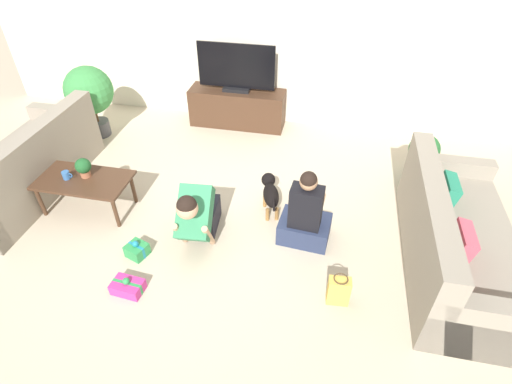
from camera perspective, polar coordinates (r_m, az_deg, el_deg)
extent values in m
plane|color=beige|center=(4.41, -6.00, -5.33)|extent=(16.00, 16.00, 0.00)
cube|color=silver|center=(6.00, 0.82, 21.62)|extent=(8.40, 0.06, 2.60)
cube|color=gray|center=(5.56, -30.33, 2.23)|extent=(0.91, 2.09, 0.45)
cube|color=gray|center=(5.13, -28.83, 5.72)|extent=(0.20, 2.09, 0.42)
cube|color=gray|center=(6.13, -25.46, 8.19)|extent=(0.91, 0.16, 0.63)
cube|color=red|center=(5.51, -28.25, 7.40)|extent=(0.18, 0.34, 0.32)
cube|color=#EACC4C|center=(5.07, -32.64, 3.11)|extent=(0.18, 0.34, 0.32)
cube|color=gray|center=(4.34, 26.77, -7.15)|extent=(0.91, 2.09, 0.45)
cube|color=gray|center=(3.97, 23.68, -2.25)|extent=(0.20, 2.09, 0.42)
cube|color=gray|center=(3.67, 29.73, -16.74)|extent=(0.91, 0.16, 0.63)
cube|color=gray|center=(5.01, 25.26, 1.34)|extent=(0.91, 0.16, 0.63)
cube|color=#E5566B|center=(3.80, 27.07, -6.70)|extent=(0.18, 0.34, 0.32)
cube|color=#288E6B|center=(4.33, 25.50, -0.12)|extent=(0.18, 0.34, 0.32)
cube|color=#472D1E|center=(4.80, -23.51, 1.59)|extent=(1.03, 0.55, 0.03)
cylinder|color=#472D1E|center=(5.05, -28.43, -1.18)|extent=(0.04, 0.04, 0.39)
cylinder|color=#472D1E|center=(4.55, -19.42, -2.77)|extent=(0.04, 0.04, 0.39)
cylinder|color=#472D1E|center=(5.30, -25.90, 1.69)|extent=(0.04, 0.04, 0.39)
cylinder|color=#472D1E|center=(4.83, -17.14, 0.48)|extent=(0.04, 0.04, 0.39)
cube|color=#472D1E|center=(6.18, -2.67, 11.92)|extent=(1.42, 0.42, 0.56)
cube|color=black|center=(6.05, -2.75, 14.50)|extent=(0.39, 0.20, 0.05)
cube|color=black|center=(5.92, -2.86, 17.54)|extent=(1.12, 0.03, 0.64)
cylinder|color=#336B84|center=(5.42, 21.98, 2.45)|extent=(0.29, 0.29, 0.19)
cylinder|color=brown|center=(5.34, 22.35, 3.74)|extent=(0.05, 0.05, 0.11)
sphere|color=#286B33|center=(5.24, 22.90, 5.63)|extent=(0.37, 0.37, 0.37)
cylinder|color=#4C4C51|center=(6.41, -21.50, 8.53)|extent=(0.32, 0.32, 0.22)
cylinder|color=brown|center=(6.32, -21.94, 10.17)|extent=(0.06, 0.06, 0.20)
sphere|color=#3D8E47|center=(6.17, -22.79, 13.26)|extent=(0.66, 0.66, 0.66)
cube|color=#23232D|center=(4.37, -7.42, -3.41)|extent=(0.33, 0.46, 0.28)
cube|color=#338456|center=(3.95, -8.73, -2.96)|extent=(0.37, 0.56, 0.50)
sphere|color=tan|center=(3.65, -9.82, -2.32)|extent=(0.20, 0.20, 0.20)
sphere|color=black|center=(3.63, -9.88, -1.90)|extent=(0.19, 0.19, 0.19)
cylinder|color=tan|center=(4.05, -10.77, -5.84)|extent=(0.09, 0.30, 0.45)
cylinder|color=tan|center=(3.98, -6.77, -6.23)|extent=(0.09, 0.30, 0.45)
cube|color=#283351|center=(4.25, 6.93, -5.23)|extent=(0.55, 0.44, 0.24)
cube|color=black|center=(3.97, 7.14, -2.16)|extent=(0.34, 0.23, 0.46)
sphere|color=tan|center=(3.79, 7.53, 1.48)|extent=(0.18, 0.18, 0.18)
sphere|color=black|center=(3.76, 7.54, 1.77)|extent=(0.16, 0.16, 0.16)
cylinder|color=tan|center=(4.16, 9.33, -1.44)|extent=(0.08, 0.26, 0.06)
cylinder|color=tan|center=(4.19, 5.89, -0.81)|extent=(0.08, 0.26, 0.06)
ellipsoid|color=black|center=(4.43, 2.16, -0.48)|extent=(0.28, 0.41, 0.19)
sphere|color=black|center=(4.58, 1.79, 1.76)|extent=(0.16, 0.16, 0.16)
sphere|color=olive|center=(4.64, 1.68, 2.09)|extent=(0.07, 0.07, 0.07)
cylinder|color=black|center=(4.24, 2.57, -1.90)|extent=(0.06, 0.11, 0.12)
cylinder|color=olive|center=(4.64, 2.55, -1.18)|extent=(0.04, 0.04, 0.16)
cylinder|color=olive|center=(4.63, 1.27, -1.27)|extent=(0.04, 0.04, 0.16)
cylinder|color=olive|center=(4.46, 2.98, -3.13)|extent=(0.04, 0.04, 0.16)
cylinder|color=olive|center=(4.45, 1.65, -3.23)|extent=(0.04, 0.04, 0.16)
cube|color=#CC3389|center=(3.97, -17.84, -12.76)|extent=(0.30, 0.21, 0.11)
cube|color=#2D934C|center=(3.97, -17.84, -12.76)|extent=(0.29, 0.05, 0.11)
sphere|color=#2D934C|center=(3.91, -18.07, -12.02)|extent=(0.07, 0.07, 0.07)
cube|color=#2D934C|center=(4.25, -16.63, -7.96)|extent=(0.24, 0.24, 0.13)
cube|color=teal|center=(4.25, -16.63, -7.96)|extent=(0.19, 0.09, 0.13)
sphere|color=teal|center=(4.19, -16.85, -7.10)|extent=(0.06, 0.06, 0.06)
cube|color=#E5B74C|center=(3.72, 11.71, -13.67)|extent=(0.20, 0.12, 0.29)
torus|color=#4C3823|center=(3.59, 12.05, -12.05)|extent=(0.14, 0.14, 0.01)
cylinder|color=#386BAD|center=(4.84, -25.50, 2.19)|extent=(0.08, 0.08, 0.09)
torus|color=#386BAD|center=(4.81, -25.01, 2.17)|extent=(0.06, 0.01, 0.06)
cylinder|color=#A36042|center=(4.80, -23.18, 2.44)|extent=(0.11, 0.11, 0.07)
sphere|color=#1E5628|center=(4.74, -23.48, 3.45)|extent=(0.17, 0.17, 0.17)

